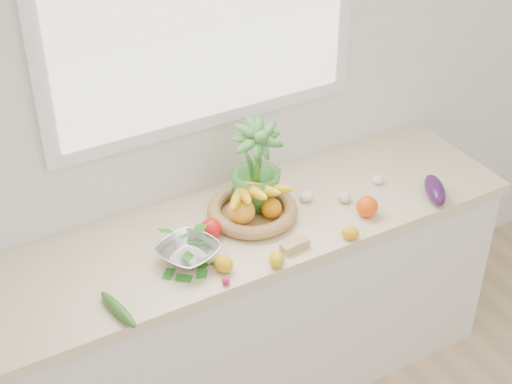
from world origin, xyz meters
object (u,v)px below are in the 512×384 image
eggplant (435,190)px  colander_with_spinach (188,249)px  apple (211,229)px  fruit_basket (252,206)px  potted_herb (256,166)px  cucumber (118,309)px

eggplant → colander_with_spinach: colander_with_spinach is taller
apple → colander_with_spinach: (-0.14, -0.09, 0.02)m
fruit_basket → colander_with_spinach: 0.36m
apple → fruit_basket: size_ratio=0.22×
eggplant → colander_with_spinach: size_ratio=0.71×
eggplant → potted_herb: bearing=155.4°
apple → fruit_basket: 0.20m
apple → cucumber: size_ratio=0.37×
cucumber → colander_with_spinach: size_ratio=0.80×
apple → cucumber: 0.51m
eggplant → cucumber: (-1.38, -0.01, -0.02)m
potted_herb → colander_with_spinach: size_ratio=1.32×
colander_with_spinach → cucumber: bearing=-157.4°
apple → colander_with_spinach: size_ratio=0.29×
colander_with_spinach → fruit_basket: bearing=20.6°
cucumber → colander_with_spinach: bearing=22.6°
eggplant → potted_herb: size_ratio=0.54×
eggplant → fruit_basket: (-0.71, 0.26, 0.01)m
apple → fruit_basket: bearing=11.3°
potted_herb → colander_with_spinach: 0.44m
colander_with_spinach → eggplant: bearing=-7.1°
fruit_basket → cucumber: bearing=-158.4°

